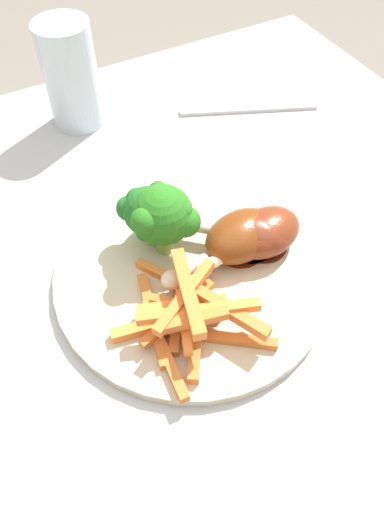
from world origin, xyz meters
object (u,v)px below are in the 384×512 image
object	(u,v)px
dinner_plate	(192,272)
broccoli_floret_back	(159,206)
chicken_drumstick_extra	(262,234)
chicken_drumstick_far	(247,234)
fork	(249,109)
broccoli_floret_middle	(146,212)
chicken_drumstick_near	(237,238)
carrot_fries_pile	(186,314)
dining_table	(161,362)
broccoli_floret_front	(164,216)
water_glass	(71,76)

from	to	relation	value
dinner_plate	broccoli_floret_back	size ratio (longest dim) A/B	4.87
chicken_drumstick_extra	chicken_drumstick_far	bearing A→B (deg)	151.66
dinner_plate	fork	distance (m)	0.29
broccoli_floret_middle	chicken_drumstick_extra	world-z (taller)	broccoli_floret_middle
chicken_drumstick_near	chicken_drumstick_far	size ratio (longest dim) A/B	1.18
carrot_fries_pile	chicken_drumstick_far	world-z (taller)	carrot_fries_pile
broccoli_floret_back	chicken_drumstick_near	bearing A→B (deg)	-49.83
fork	dining_table	bearing A→B (deg)	65.79
dining_table	broccoli_floret_front	world-z (taller)	broccoli_floret_front
broccoli_floret_front	broccoli_floret_back	size ratio (longest dim) A/B	1.42
broccoli_floret_front	chicken_drumstick_near	bearing A→B (deg)	-29.93
dining_table	broccoli_floret_front	distance (m)	0.19
broccoli_floret_back	dining_table	bearing A→B (deg)	-119.69
broccoli_floret_middle	chicken_drumstick_far	world-z (taller)	broccoli_floret_middle
chicken_drumstick_extra	fork	size ratio (longest dim) A/B	0.67
broccoli_floret_front	carrot_fries_pile	bearing A→B (deg)	-104.13
chicken_drumstick_extra	fork	world-z (taller)	chicken_drumstick_extra
chicken_drumstick_far	chicken_drumstick_extra	world-z (taller)	same
broccoli_floret_back	fork	world-z (taller)	broccoli_floret_back
carrot_fries_pile	chicken_drumstick_near	bearing A→B (deg)	30.88
chicken_drumstick_near	chicken_drumstick_extra	distance (m)	0.03
dinner_plate	broccoli_floret_front	xyz separation A→B (m)	(-0.01, 0.03, 0.06)
carrot_fries_pile	fork	world-z (taller)	carrot_fries_pile
dining_table	carrot_fries_pile	world-z (taller)	carrot_fries_pile
dinner_plate	chicken_drumstick_far	distance (m)	0.07
dining_table	broccoli_floret_middle	bearing A→B (deg)	68.72
broccoli_floret_back	water_glass	bearing A→B (deg)	91.61
dinner_plate	broccoli_floret_back	xyz separation A→B (m)	(-0.00, 0.06, 0.04)
broccoli_floret_front	broccoli_floret_middle	bearing A→B (deg)	118.60
fork	water_glass	xyz separation A→B (m)	(-0.21, 0.09, 0.06)
dinner_plate	water_glass	size ratio (longest dim) A/B	2.08
dining_table	dinner_plate	distance (m)	0.13
water_glass	carrot_fries_pile	bearing A→B (deg)	-93.79
broccoli_floret_front	fork	world-z (taller)	broccoli_floret_front
broccoli_floret_middle	chicken_drumstick_near	size ratio (longest dim) A/B	0.49
dining_table	chicken_drumstick_far	xyz separation A→B (m)	(0.11, 0.02, 0.14)
dinner_plate	water_glass	bearing A→B (deg)	92.06
fork	chicken_drumstick_far	bearing A→B (deg)	79.87
chicken_drumstick_near	water_glass	size ratio (longest dim) A/B	1.05
broccoli_floret_middle	dinner_plate	bearing A→B (deg)	-66.71
broccoli_floret_front	chicken_drumstick_near	size ratio (longest dim) A/B	0.58
broccoli_floret_front	chicken_drumstick_extra	world-z (taller)	broccoli_floret_front
broccoli_floret_middle	chicken_drumstick_far	xyz separation A→B (m)	(0.08, -0.05, -0.02)
chicken_drumstick_extra	broccoli_floret_middle	bearing A→B (deg)	147.62
dining_table	fork	world-z (taller)	fork
carrot_fries_pile	broccoli_floret_middle	bearing A→B (deg)	83.98
water_glass	chicken_drumstick_near	bearing A→B (deg)	-78.54
chicken_drumstick_near	chicken_drumstick_far	bearing A→B (deg)	3.17
broccoli_floret_middle	fork	bearing A→B (deg)	35.01
broccoli_floret_front	chicken_drumstick_far	size ratio (longest dim) A/B	0.68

